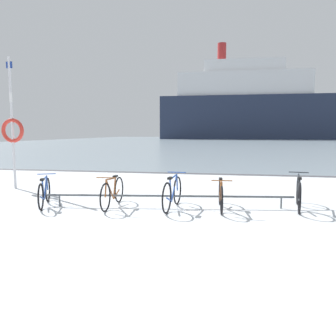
% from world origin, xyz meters
% --- Properties ---
extents(ground, '(80.00, 132.00, 0.08)m').
position_xyz_m(ground, '(0.00, 53.90, -0.04)').
color(ground, silver).
extents(bike_rack, '(5.95, 0.83, 0.31)m').
position_xyz_m(bike_rack, '(0.65, 3.51, 0.27)').
color(bike_rack, '#4C5156').
rests_on(bike_rack, ground).
extents(bicycle_0, '(0.68, 1.51, 0.76)m').
position_xyz_m(bicycle_0, '(-2.41, 3.14, 0.34)').
color(bicycle_0, black).
rests_on(bicycle_0, ground).
extents(bicycle_1, '(0.46, 1.68, 0.79)m').
position_xyz_m(bicycle_1, '(-0.71, 3.33, 0.36)').
color(bicycle_1, black).
rests_on(bicycle_1, ground).
extents(bicycle_2, '(0.46, 1.68, 0.84)m').
position_xyz_m(bicycle_2, '(0.76, 3.40, 0.38)').
color(bicycle_2, black).
rests_on(bicycle_2, ground).
extents(bicycle_3, '(0.46, 1.63, 0.76)m').
position_xyz_m(bicycle_3, '(1.90, 3.52, 0.35)').
color(bicycle_3, black).
rests_on(bicycle_3, ground).
extents(bicycle_4, '(0.46, 1.72, 0.84)m').
position_xyz_m(bicycle_4, '(3.72, 3.92, 0.38)').
color(bicycle_4, black).
rests_on(bicycle_4, ground).
extents(rescue_post, '(0.78, 0.12, 4.16)m').
position_xyz_m(rescue_post, '(-4.72, 5.26, 1.97)').
color(rescue_post, silver).
rests_on(rescue_post, ground).
extents(ferry_ship, '(45.24, 13.34, 25.46)m').
position_xyz_m(ferry_ship, '(6.79, 86.62, 8.55)').
color(ferry_ship, '#232D47').
rests_on(ferry_ship, ground).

